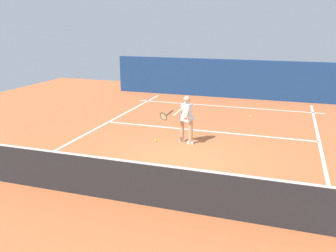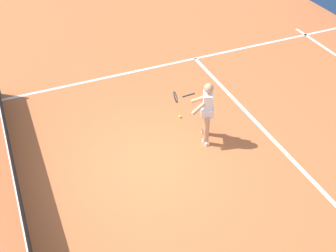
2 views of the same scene
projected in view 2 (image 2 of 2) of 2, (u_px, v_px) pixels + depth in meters
ground_plane at (148, 163)px, 9.57m from camera, size 25.32×25.32×0.00m
service_line_marking at (263, 130)px, 10.50m from camera, size 7.73×0.10×0.01m
sideline_right_marking at (101, 79)px, 12.36m from camera, size 0.10×17.47×0.01m
court_net at (16, 182)px, 8.40m from camera, size 8.41×0.08×1.07m
tennis_player at (206, 110)px, 9.72m from camera, size 1.02×0.84×1.55m
tennis_ball_near at (180, 117)px, 10.87m from camera, size 0.07×0.07×0.07m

